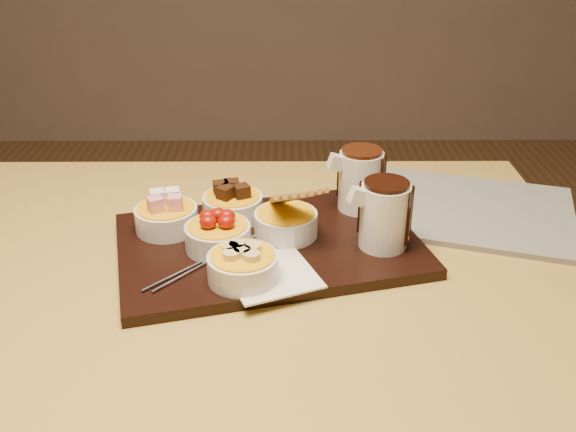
{
  "coord_description": "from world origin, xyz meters",
  "views": [
    {
      "loc": [
        0.13,
        -0.83,
        1.26
      ],
      "look_at": [
        0.14,
        0.04,
        0.81
      ],
      "focal_mm": 40.0,
      "sensor_mm": 36.0,
      "label": 1
    }
  ],
  "objects_px": {
    "dining_table": "(201,316)",
    "pitcher_dark_chocolate": "(384,216)",
    "newspaper": "(471,210)",
    "serving_board": "(269,245)",
    "bowl_strawberries": "(218,237)",
    "pitcher_milk_chocolate": "(360,181)"
  },
  "relations": [
    {
      "from": "dining_table",
      "to": "serving_board",
      "type": "xyz_separation_m",
      "value": [
        0.11,
        0.04,
        0.11
      ]
    },
    {
      "from": "pitcher_dark_chocolate",
      "to": "newspaper",
      "type": "height_order",
      "value": "pitcher_dark_chocolate"
    },
    {
      "from": "bowl_strawberries",
      "to": "pitcher_dark_chocolate",
      "type": "height_order",
      "value": "pitcher_dark_chocolate"
    },
    {
      "from": "pitcher_dark_chocolate",
      "to": "newspaper",
      "type": "distance_m",
      "value": 0.24
    },
    {
      "from": "bowl_strawberries",
      "to": "pitcher_dark_chocolate",
      "type": "distance_m",
      "value": 0.25
    },
    {
      "from": "serving_board",
      "to": "pitcher_milk_chocolate",
      "type": "xyz_separation_m",
      "value": [
        0.15,
        0.11,
        0.06
      ]
    },
    {
      "from": "pitcher_milk_chocolate",
      "to": "newspaper",
      "type": "height_order",
      "value": "pitcher_milk_chocolate"
    },
    {
      "from": "pitcher_dark_chocolate",
      "to": "pitcher_milk_chocolate",
      "type": "distance_m",
      "value": 0.13
    },
    {
      "from": "serving_board",
      "to": "pitcher_dark_chocolate",
      "type": "distance_m",
      "value": 0.19
    },
    {
      "from": "pitcher_dark_chocolate",
      "to": "pitcher_milk_chocolate",
      "type": "bearing_deg",
      "value": 85.6
    },
    {
      "from": "dining_table",
      "to": "pitcher_dark_chocolate",
      "type": "xyz_separation_m",
      "value": [
        0.28,
        0.02,
        0.17
      ]
    },
    {
      "from": "newspaper",
      "to": "serving_board",
      "type": "bearing_deg",
      "value": -142.77
    },
    {
      "from": "bowl_strawberries",
      "to": "newspaper",
      "type": "height_order",
      "value": "bowl_strawberries"
    },
    {
      "from": "serving_board",
      "to": "newspaper",
      "type": "xyz_separation_m",
      "value": [
        0.35,
        0.13,
        -0.0
      ]
    },
    {
      "from": "dining_table",
      "to": "serving_board",
      "type": "height_order",
      "value": "serving_board"
    },
    {
      "from": "serving_board",
      "to": "pitcher_dark_chocolate",
      "type": "relative_size",
      "value": 4.55
    },
    {
      "from": "dining_table",
      "to": "bowl_strawberries",
      "type": "xyz_separation_m",
      "value": [
        0.03,
        0.02,
        0.14
      ]
    },
    {
      "from": "pitcher_dark_chocolate",
      "to": "serving_board",
      "type": "bearing_deg",
      "value": 160.02
    },
    {
      "from": "serving_board",
      "to": "pitcher_milk_chocolate",
      "type": "height_order",
      "value": "pitcher_milk_chocolate"
    },
    {
      "from": "newspaper",
      "to": "pitcher_dark_chocolate",
      "type": "bearing_deg",
      "value": -123.44
    },
    {
      "from": "serving_board",
      "to": "bowl_strawberries",
      "type": "distance_m",
      "value": 0.08
    },
    {
      "from": "dining_table",
      "to": "pitcher_dark_chocolate",
      "type": "relative_size",
      "value": 11.86
    }
  ]
}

